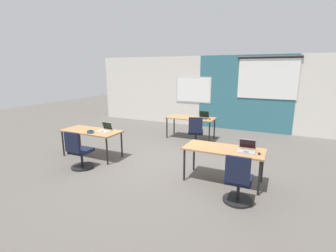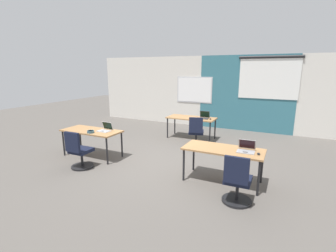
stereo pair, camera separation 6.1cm
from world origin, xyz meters
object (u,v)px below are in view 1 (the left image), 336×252
Objects in this scene: desk_far_center at (191,119)px; mouse_near_right_end at (259,153)px; desk_near_left at (91,133)px; chair_near_right_end at (238,183)px; chair_far_right at (196,134)px; laptop_near_right_end at (247,149)px; mouse_far_right at (210,119)px; desk_near_right at (224,151)px; chair_near_left_inner at (79,153)px; laptop_far_right at (203,117)px; snack_bowl at (90,132)px; laptop_near_left_inner at (105,129)px.

mouse_near_right_end is at bearing -49.68° from desk_far_center.
chair_near_right_end reaches higher than desk_near_left.
mouse_near_right_end is 2.94m from chair_far_right.
mouse_far_right is (-1.52, 2.73, -0.03)m from laptop_near_right_end.
laptop_near_right_end is 0.26m from mouse_near_right_end.
chair_near_left_inner is (-3.18, -0.78, -0.28)m from desk_near_right.
mouse_near_right_end is 0.81m from chair_near_right_end.
chair_near_right_end is 3.83m from mouse_far_right.
mouse_far_right reaches higher than desk_near_left.
mouse_far_right is at bearing 117.18° from laptop_near_right_end.
mouse_near_right_end is (4.18, -0.07, 0.08)m from desk_near_left.
laptop_near_right_end is at bearing 2.77° from desk_near_right.
chair_far_right is (-1.75, 2.04, -0.39)m from laptop_near_right_end.
snack_bowl is at bearing -122.55° from laptop_far_right.
laptop_far_right is 0.36× the size of chair_far_right.
desk_far_center is 4.61× the size of laptop_near_left_inner.
desk_near_right is 3.11m from laptop_far_right.
chair_near_left_inner is at bearing -111.83° from desk_far_center.
mouse_far_right is (0.67, -0.05, 0.08)m from desk_far_center.
laptop_near_left_inner reaches higher than desk_near_left.
chair_far_right is (0.44, -0.74, -0.28)m from desk_far_center.
chair_near_left_inner is 3.73m from laptop_near_right_end.
desk_near_left is at bearing -11.81° from chair_near_right_end.
chair_near_left_inner reaches higher than mouse_near_right_end.
desk_far_center is 3.41m from snack_bowl.
laptop_near_right_end is (3.94, 0.02, 0.11)m from desk_near_left.
desk_near_left is 4.18m from mouse_near_right_end.
chair_near_left_inner is 8.78× the size of mouse_far_right.
desk_far_center is at bearing 130.32° from mouse_near_right_end.
chair_near_right_end is 5.18× the size of snack_bowl.
laptop_near_right_end is at bearing 0.31° from desk_near_left.
mouse_far_right is (-1.52, 3.50, 0.36)m from chair_near_right_end.
chair_near_right_end is (-0.25, -0.68, -0.36)m from mouse_near_right_end.
desk_near_left is 0.41m from laptop_near_left_inner.
desk_near_left is 1.00× the size of desk_far_center.
laptop_near_right_end is at bearing -91.40° from chair_near_right_end.
laptop_near_right_end is 1.92× the size of snack_bowl.
laptop_near_left_inner is 0.37m from snack_bowl.
mouse_far_right is (0.24, -0.07, -0.03)m from laptop_far_right.
mouse_far_right reaches higher than desk_near_right.
chair_near_left_inner is 2.76× the size of laptop_far_right.
desk_near_right is 4.61× the size of laptop_near_left_inner.
laptop_near_right_end reaches higher than snack_bowl.
chair_far_right is 3.06m from snack_bowl.
laptop_near_left_inner is 2.70m from chair_far_right.
mouse_near_right_end is (3.87, 0.71, 0.36)m from chair_near_left_inner.
desk_near_right is 2.95m from mouse_far_right.
desk_far_center is 1.74× the size of chair_near_right_end.
chair_near_right_end is (3.55, -0.84, -0.39)m from laptop_near_left_inner.
desk_near_right is at bearing 174.37° from mouse_near_right_end.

